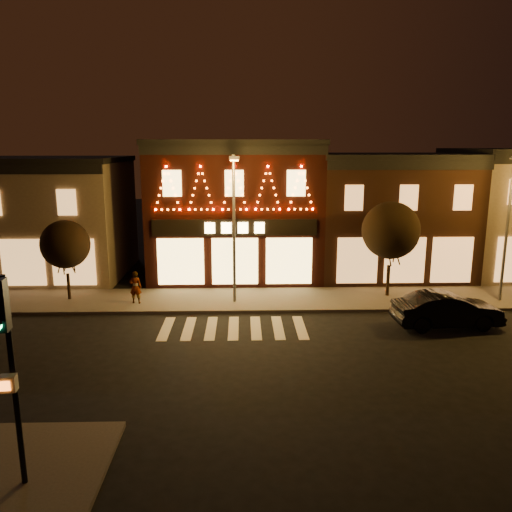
{
  "coord_description": "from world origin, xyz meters",
  "views": [
    {
      "loc": [
        0.43,
        -17.42,
        8.0
      ],
      "look_at": [
        1.01,
        4.0,
        3.3
      ],
      "focal_mm": 35.52,
      "sensor_mm": 36.0,
      "label": 1
    }
  ],
  "objects_px": {
    "streetlamp_mid": "(234,218)",
    "pedestrian": "(136,287)",
    "traffic_signal_near": "(5,343)",
    "dark_sedan": "(447,310)"
  },
  "relations": [
    {
      "from": "streetlamp_mid",
      "to": "pedestrian",
      "type": "distance_m",
      "value": 6.12
    },
    {
      "from": "streetlamp_mid",
      "to": "dark_sedan",
      "type": "xyz_separation_m",
      "value": [
        9.56,
        -3.33,
        -3.72
      ]
    },
    {
      "from": "traffic_signal_near",
      "to": "pedestrian",
      "type": "xyz_separation_m",
      "value": [
        -0.19,
        14.17,
        -2.76
      ]
    },
    {
      "from": "traffic_signal_near",
      "to": "dark_sedan",
      "type": "height_order",
      "value": "traffic_signal_near"
    },
    {
      "from": "pedestrian",
      "to": "dark_sedan",
      "type": "bearing_deg",
      "value": 172.61
    },
    {
      "from": "traffic_signal_near",
      "to": "dark_sedan",
      "type": "xyz_separation_m",
      "value": [
        14.38,
        10.76,
        -2.96
      ]
    },
    {
      "from": "streetlamp_mid",
      "to": "pedestrian",
      "type": "relative_size",
      "value": 4.45
    },
    {
      "from": "traffic_signal_near",
      "to": "pedestrian",
      "type": "height_order",
      "value": "traffic_signal_near"
    },
    {
      "from": "traffic_signal_near",
      "to": "pedestrian",
      "type": "bearing_deg",
      "value": 84.94
    },
    {
      "from": "streetlamp_mid",
      "to": "pedestrian",
      "type": "xyz_separation_m",
      "value": [
        -5.01,
        0.08,
        -3.52
      ]
    }
  ]
}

